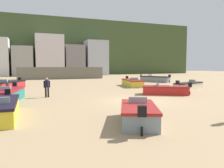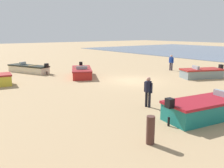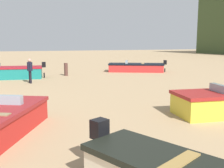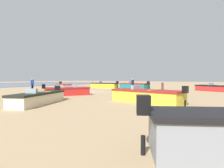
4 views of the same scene
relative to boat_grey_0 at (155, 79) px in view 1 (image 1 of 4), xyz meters
The scene contains 18 objects.
ground_plane 19.84m from the boat_grey_0, 125.44° to the right, with size 160.00×160.00×0.00m, color tan.
headland_hill 51.74m from the boat_grey_0, 103.00° to the left, with size 90.00×32.00×16.50m, color #3E4F2B.
harbor_pier 18.89m from the boat_grey_0, 132.84° to the left, with size 16.30×2.40×2.34m, color #6A6758.
townhouse_centre_left 37.40m from the boat_grey_0, 123.07° to the left, with size 5.00×6.76×7.54m, color #A0A098.
townhouse_centre 33.99m from the boat_grey_0, 113.99° to the left, with size 7.15×5.79×10.75m, color silver.
townhouse_centre_right 31.89m from the boat_grey_0, 102.95° to the left, with size 5.19×6.08×8.23m, color gray.
townhouse_right 30.90m from the boat_grey_0, 91.49° to the left, with size 6.02×5.47×9.74m, color #B3B7C2.
boat_grey_0 is the anchor object (origin of this frame).
boat_red_1 15.65m from the boat_grey_0, 118.06° to the right, with size 4.34×3.36×1.09m.
boat_cream_2 10.98m from the boat_grey_0, 101.77° to the right, with size 4.80×2.98×1.06m.
boat_yellow_3 8.58m from the boat_grey_0, 140.56° to the right, with size 2.42×5.21×1.17m.
boat_red_4 21.28m from the boat_grey_0, behind, with size 3.89×5.29×1.09m.
boat_teal_5 24.23m from the boat_grey_0, 146.99° to the right, with size 2.41×5.01×1.21m.
boat_grey_6 26.08m from the boat_grey_0, 123.02° to the right, with size 2.82×3.86×1.12m.
boat_yellow_7 27.34m from the boat_grey_0, 137.00° to the right, with size 1.30×5.19×1.17m.
mooring_post_near_water 22.48m from the boat_grey_0, 156.54° to the right, with size 0.30×0.30×1.03m, color #4C2F29.
mooring_post_mid_beach 4.09m from the boat_grey_0, 94.58° to the left, with size 0.25×0.25×1.09m, color #432A1E.
beach_walker_distant 21.20m from the boat_grey_0, 145.46° to the right, with size 0.54×0.38×1.62m.
Camera 1 is at (-7.23, -14.41, 2.55)m, focal length 35.37 mm.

